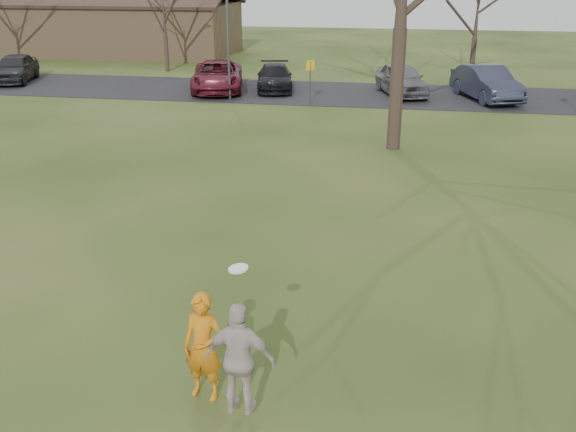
% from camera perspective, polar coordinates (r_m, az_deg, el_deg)
% --- Properties ---
extents(ground, '(120.00, 120.00, 0.00)m').
position_cam_1_polar(ground, '(10.49, -3.79, -15.71)').
color(ground, '#1E380F').
rests_on(ground, ground).
extents(parking_strip, '(62.00, 6.50, 0.04)m').
position_cam_1_polar(parking_strip, '(33.77, 6.06, 10.60)').
color(parking_strip, black).
rests_on(parking_strip, ground).
extents(player_defender, '(0.71, 0.53, 1.77)m').
position_cam_1_polar(player_defender, '(10.12, -7.44, -11.32)').
color(player_defender, '#C77110').
rests_on(player_defender, ground).
extents(car_0, '(2.91, 4.77, 1.52)m').
position_cam_1_polar(car_0, '(39.90, -22.84, 11.89)').
color(car_0, '#252527').
rests_on(car_0, parking_strip).
extents(car_2, '(3.63, 5.82, 1.50)m').
position_cam_1_polar(car_2, '(34.46, -6.23, 12.11)').
color(car_2, maroon).
rests_on(car_2, parking_strip).
extents(car_3, '(2.57, 4.64, 1.27)m').
position_cam_1_polar(car_3, '(34.56, -1.18, 12.07)').
color(car_3, black).
rests_on(car_3, parking_strip).
extents(car_4, '(3.05, 4.87, 1.55)m').
position_cam_1_polar(car_4, '(33.72, 9.92, 11.76)').
color(car_4, slate).
rests_on(car_4, parking_strip).
extents(car_5, '(3.25, 5.18, 1.61)m').
position_cam_1_polar(car_5, '(33.38, 17.02, 11.11)').
color(car_5, '#2B2E41').
rests_on(car_5, parking_strip).
extents(catching_play, '(1.05, 0.49, 2.37)m').
position_cam_1_polar(catching_play, '(9.39, -4.23, -12.44)').
color(catching_play, '#BDB1AA').
rests_on(catching_play, ground).
extents(building, '(20.60, 8.50, 5.14)m').
position_cam_1_polar(building, '(51.30, -16.52, 15.73)').
color(building, '#8C6D4C').
rests_on(building, ground).
extents(lamp_post, '(0.34, 0.34, 6.27)m').
position_cam_1_polar(lamp_post, '(31.74, -5.35, 17.13)').
color(lamp_post, '#47474C').
rests_on(lamp_post, ground).
extents(sign_yellow, '(0.35, 0.35, 2.08)m').
position_cam_1_polar(sign_yellow, '(30.77, 1.97, 12.35)').
color(sign_yellow, '#47474C').
rests_on(sign_yellow, ground).
extents(small_tree_row, '(55.00, 5.90, 8.50)m').
position_cam_1_polar(small_tree_row, '(38.32, 13.71, 17.27)').
color(small_tree_row, '#352821').
rests_on(small_tree_row, ground).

